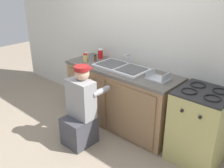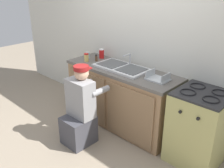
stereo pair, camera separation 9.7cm
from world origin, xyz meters
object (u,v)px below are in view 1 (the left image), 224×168
at_px(condiment_jar, 85,58).
at_px(soda_cup_red, 100,54).
at_px(dish_rack_tray, 158,78).
at_px(spice_bottle_pepper, 95,58).
at_px(water_glass, 87,55).
at_px(plumber_person, 81,113).
at_px(stove_range, 199,126).
at_px(sink_double_basin, 121,67).

distance_m(condiment_jar, soda_cup_red, 0.29).
height_order(dish_rack_tray, spice_bottle_pepper, dish_rack_tray).
bearing_deg(soda_cup_red, water_glass, -136.60).
bearing_deg(water_glass, plumber_person, -48.57).
distance_m(stove_range, dish_rack_tray, 0.78).
bearing_deg(sink_double_basin, stove_range, -0.10).
bearing_deg(spice_bottle_pepper, water_glass, 177.01).
xyz_separation_m(dish_rack_tray, spice_bottle_pepper, (-1.15, -0.00, 0.03)).
relative_size(sink_double_basin, plumber_person, 0.72).
height_order(condiment_jar, water_glass, condiment_jar).
distance_m(sink_double_basin, stove_range, 1.33).
bearing_deg(spice_bottle_pepper, sink_double_basin, 1.32).
bearing_deg(spice_bottle_pepper, dish_rack_tray, 0.18).
bearing_deg(spice_bottle_pepper, plumber_person, -58.95).
height_order(dish_rack_tray, soda_cup_red, soda_cup_red).
bearing_deg(water_glass, spice_bottle_pepper, -2.99).
xyz_separation_m(stove_range, plumber_person, (-1.33, -0.74, -0.01)).
distance_m(plumber_person, water_glass, 1.11).
bearing_deg(stove_range, water_glass, 179.96).
bearing_deg(water_glass, dish_rack_tray, -0.32).
height_order(sink_double_basin, plumber_person, plumber_person).
height_order(dish_rack_tray, water_glass, dish_rack_tray).
bearing_deg(plumber_person, soda_cup_red, 118.69).
bearing_deg(soda_cup_red, plumber_person, -61.31).
bearing_deg(soda_cup_red, spice_bottle_pepper, -72.98).
bearing_deg(condiment_jar, water_glass, 131.04).
relative_size(sink_double_basin, stove_range, 0.85).
relative_size(sink_double_basin, condiment_jar, 6.25).
distance_m(water_glass, soda_cup_red, 0.23).
bearing_deg(plumber_person, condiment_jar, 131.51).
xyz_separation_m(plumber_person, water_glass, (-0.65, 0.74, 0.50)).
relative_size(plumber_person, soda_cup_red, 7.26).
height_order(plumber_person, water_glass, plumber_person).
xyz_separation_m(condiment_jar, soda_cup_red, (0.05, 0.28, 0.01)).
bearing_deg(water_glass, condiment_jar, -48.96).
bearing_deg(condiment_jar, spice_bottle_pepper, 47.50).
bearing_deg(plumber_person, sink_double_basin, 83.60).
bearing_deg(soda_cup_red, sink_double_basin, -15.03).
height_order(plumber_person, dish_rack_tray, plumber_person).
distance_m(stove_range, spice_bottle_pepper, 1.84).
distance_m(dish_rack_tray, soda_cup_red, 1.21).
xyz_separation_m(sink_double_basin, spice_bottle_pepper, (-0.52, -0.01, 0.03)).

